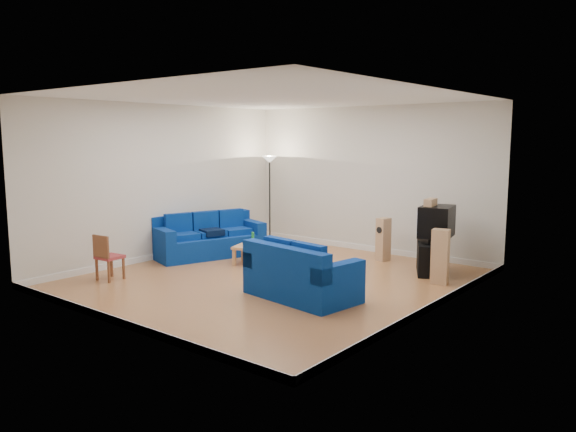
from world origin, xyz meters
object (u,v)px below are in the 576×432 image
Objects in this scene: tv_stand at (432,258)px; television at (436,221)px; coffee_table at (260,249)px; sofa_three_seat at (208,240)px; sofa_loveseat at (299,278)px.

television reaches higher than tv_stand.
coffee_table is at bearing -73.87° from television.
sofa_loveseat is (3.51, -1.34, 0.00)m from sofa_three_seat.
tv_stand is at bearing 27.22° from coffee_table.
sofa_loveseat is at bearing -33.84° from coffee_table.
tv_stand reaches higher than coffee_table.
coffee_table is 3.43m from television.
sofa_three_seat is 2.16× the size of coffee_table.
coffee_table is 1.37× the size of television.
sofa_three_seat is at bearing 166.88° from sofa_loveseat.
sofa_three_seat is at bearing -82.13° from television.
sofa_three_seat is 1.33× the size of sofa_loveseat.
tv_stand is 1.13× the size of television.
sofa_loveseat is 3.01m from tv_stand.
television is at bearing 112.00° from tv_stand.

